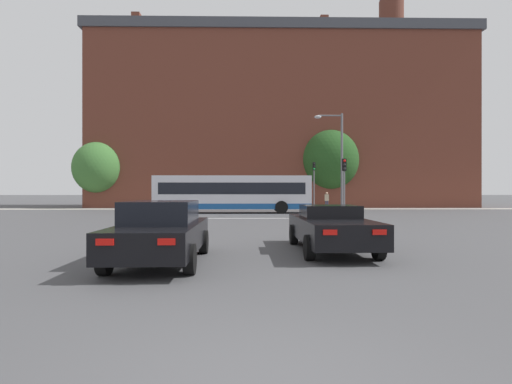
{
  "coord_description": "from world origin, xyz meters",
  "views": [
    {
      "loc": [
        -0.15,
        -3.32,
        1.71
      ],
      "look_at": [
        0.4,
        28.02,
        1.68
      ],
      "focal_mm": 28.0,
      "sensor_mm": 36.0,
      "label": 1
    }
  ],
  "objects_px": {
    "car_saloon_left": "(161,231)",
    "street_lamp_junction": "(337,154)",
    "traffic_light_near_right": "(344,178)",
    "pedestrian_waiting": "(327,199)",
    "car_roadster_right": "(331,227)",
    "traffic_light_far_right": "(314,178)",
    "bus_crossing_lead": "(233,193)"
  },
  "relations": [
    {
      "from": "bus_crossing_lead",
      "to": "traffic_light_far_right",
      "type": "xyz_separation_m",
      "value": [
        7.67,
        6.94,
        1.47
      ]
    },
    {
      "from": "street_lamp_junction",
      "to": "pedestrian_waiting",
      "type": "distance_m",
      "value": 12.23
    },
    {
      "from": "car_saloon_left",
      "to": "car_roadster_right",
      "type": "distance_m",
      "value": 4.82
    },
    {
      "from": "traffic_light_near_right",
      "to": "bus_crossing_lead",
      "type": "bearing_deg",
      "value": 141.54
    },
    {
      "from": "bus_crossing_lead",
      "to": "car_roadster_right",
      "type": "bearing_deg",
      "value": -169.85
    },
    {
      "from": "car_saloon_left",
      "to": "street_lamp_junction",
      "type": "bearing_deg",
      "value": 64.72
    },
    {
      "from": "car_saloon_left",
      "to": "street_lamp_junction",
      "type": "xyz_separation_m",
      "value": [
        8.27,
        18.12,
        3.62
      ]
    },
    {
      "from": "car_saloon_left",
      "to": "pedestrian_waiting",
      "type": "relative_size",
      "value": 2.76
    },
    {
      "from": "traffic_light_far_right",
      "to": "car_roadster_right",
      "type": "bearing_deg",
      "value": -98.32
    },
    {
      "from": "traffic_light_near_right",
      "to": "pedestrian_waiting",
      "type": "distance_m",
      "value": 13.65
    },
    {
      "from": "traffic_light_far_right",
      "to": "street_lamp_junction",
      "type": "xyz_separation_m",
      "value": [
        -0.2,
        -11.1,
        1.32
      ]
    },
    {
      "from": "traffic_light_near_right",
      "to": "street_lamp_junction",
      "type": "xyz_separation_m",
      "value": [
        -0.06,
        1.83,
        1.76
      ]
    },
    {
      "from": "car_roadster_right",
      "to": "bus_crossing_lead",
      "type": "relative_size",
      "value": 0.4
    },
    {
      "from": "car_saloon_left",
      "to": "pedestrian_waiting",
      "type": "bearing_deg",
      "value": 70.99
    },
    {
      "from": "traffic_light_far_right",
      "to": "street_lamp_junction",
      "type": "bearing_deg",
      "value": -91.01
    },
    {
      "from": "car_roadster_right",
      "to": "pedestrian_waiting",
      "type": "distance_m",
      "value": 28.46
    },
    {
      "from": "traffic_light_far_right",
      "to": "bus_crossing_lead",
      "type": "bearing_deg",
      "value": -137.86
    },
    {
      "from": "car_saloon_left",
      "to": "car_roadster_right",
      "type": "relative_size",
      "value": 0.93
    },
    {
      "from": "traffic_light_near_right",
      "to": "car_roadster_right",
      "type": "bearing_deg",
      "value": -104.98
    },
    {
      "from": "car_saloon_left",
      "to": "car_roadster_right",
      "type": "height_order",
      "value": "car_saloon_left"
    },
    {
      "from": "bus_crossing_lead",
      "to": "traffic_light_far_right",
      "type": "distance_m",
      "value": 10.45
    },
    {
      "from": "car_saloon_left",
      "to": "car_roadster_right",
      "type": "bearing_deg",
      "value": 21.46
    },
    {
      "from": "traffic_light_near_right",
      "to": "pedestrian_waiting",
      "type": "bearing_deg",
      "value": 83.69
    },
    {
      "from": "bus_crossing_lead",
      "to": "pedestrian_waiting",
      "type": "relative_size",
      "value": 7.36
    },
    {
      "from": "street_lamp_junction",
      "to": "traffic_light_near_right",
      "type": "bearing_deg",
      "value": -88.05
    },
    {
      "from": "car_saloon_left",
      "to": "traffic_light_near_right",
      "type": "xyz_separation_m",
      "value": [
        8.33,
        16.3,
        1.86
      ]
    },
    {
      "from": "car_saloon_left",
      "to": "pedestrian_waiting",
      "type": "distance_m",
      "value": 31.35
    },
    {
      "from": "car_roadster_right",
      "to": "traffic_light_near_right",
      "type": "relative_size",
      "value": 1.28
    },
    {
      "from": "traffic_light_far_right",
      "to": "pedestrian_waiting",
      "type": "bearing_deg",
      "value": 21.86
    },
    {
      "from": "car_roadster_right",
      "to": "bus_crossing_lead",
      "type": "height_order",
      "value": "bus_crossing_lead"
    },
    {
      "from": "car_saloon_left",
      "to": "traffic_light_near_right",
      "type": "distance_m",
      "value": 18.4
    },
    {
      "from": "street_lamp_junction",
      "to": "pedestrian_waiting",
      "type": "bearing_deg",
      "value": 82.41
    }
  ]
}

